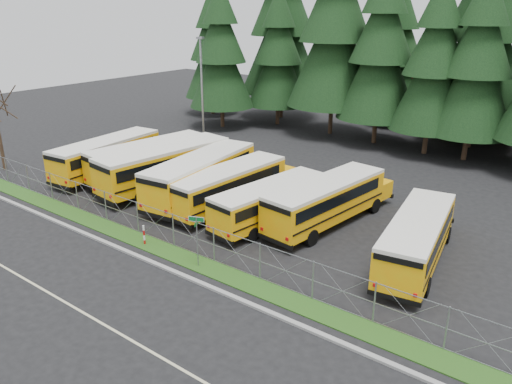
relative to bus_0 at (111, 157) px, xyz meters
The scene contains 27 objects.
ground 15.25m from the bus_0, 19.59° to the right, with size 120.00×120.00×0.00m, color black.
curb 16.54m from the bus_0, 29.80° to the right, with size 50.00×0.25×0.12m, color gray.
grass_verge 15.89m from the bus_0, 25.40° to the right, with size 50.00×1.40×0.06m, color #194413.
road_lane_line 19.44m from the bus_0, 42.47° to the right, with size 50.00×0.12×0.01m, color beige.
chainlink_fence 15.55m from the bus_0, 23.06° to the right, with size 44.00×0.10×2.00m, color gray, non-canonical shape.
brick_building 40.41m from the bus_0, 59.82° to the left, with size 22.00×10.00×6.00m, color brown.
bus_0 is the anchor object (origin of this frame).
bus_1 3.96m from the bus_0, 17.89° to the left, with size 2.70×11.46×3.00m, color #FF9C08, non-canonical shape.
bus_2 6.11m from the bus_0, ahead, with size 2.86×12.12×3.18m, color #FF9C08, non-canonical shape.
bus_3 9.48m from the bus_0, ahead, with size 2.77×11.72×3.07m, color #FF9C08, non-canonical shape.
bus_4 12.16m from the bus_0, ahead, with size 2.52×10.67×2.80m, color #FF9C08, non-canonical shape.
bus_5 15.83m from the bus_0, ahead, with size 2.32×9.84×2.58m, color #FF9C08, non-canonical shape.
bus_6 18.75m from the bus_0, ahead, with size 2.56×10.86×2.85m, color #FF9C08, non-canonical shape.
bus_east 24.82m from the bus_0, ahead, with size 2.45×10.37×2.72m, color #FF9C08, non-canonical shape.
street_sign 17.42m from the bus_0, 23.57° to the right, with size 0.79×0.52×2.81m.
striped_bollard 13.73m from the bus_0, 30.48° to the right, with size 0.11×0.11×1.20m, color #B20C0C.
light_standard 10.93m from the bus_0, 86.07° to the left, with size 0.70×0.35×10.14m.
conifer_0 25.46m from the bus_0, 112.60° to the left, with size 6.56×6.56×14.52m, color black, non-canonical shape.
conifer_1 19.57m from the bus_0, 102.00° to the left, with size 7.02×7.02×15.53m, color black, non-canonical shape.
conifer_2 23.66m from the bus_0, 89.21° to the left, with size 6.77×6.77×14.97m, color black, non-canonical shape.
conifer_3 25.34m from the bus_0, 72.09° to the left, with size 9.34×9.34×20.66m, color black, non-canonical shape.
conifer_4 26.17m from the bus_0, 59.89° to the left, with size 7.74×7.74×17.11m, color black, non-canonical shape.
conifer_5 28.38m from the bus_0, 49.57° to the left, with size 7.05×7.05×15.59m, color black, non-canonical shape.
conifer_6 30.81m from the bus_0, 44.66° to the left, with size 7.20×7.20×15.92m, color black, non-canonical shape.
conifer_10 27.79m from the bus_0, 93.21° to the left, with size 9.52×9.52×21.04m, color black, non-canonical shape.
conifer_11 33.01m from the bus_0, 70.21° to the left, with size 6.66×6.66×14.73m, color black, non-canonical shape.
conifer_12 34.25m from the bus_0, 51.35° to the left, with size 9.79×9.79×21.66m, color black, non-canonical shape.
Camera 1 is at (17.84, -18.38, 12.74)m, focal length 35.00 mm.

